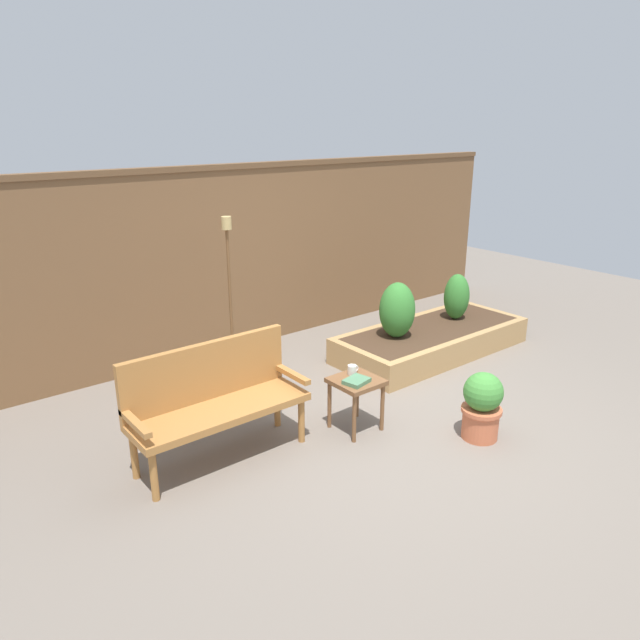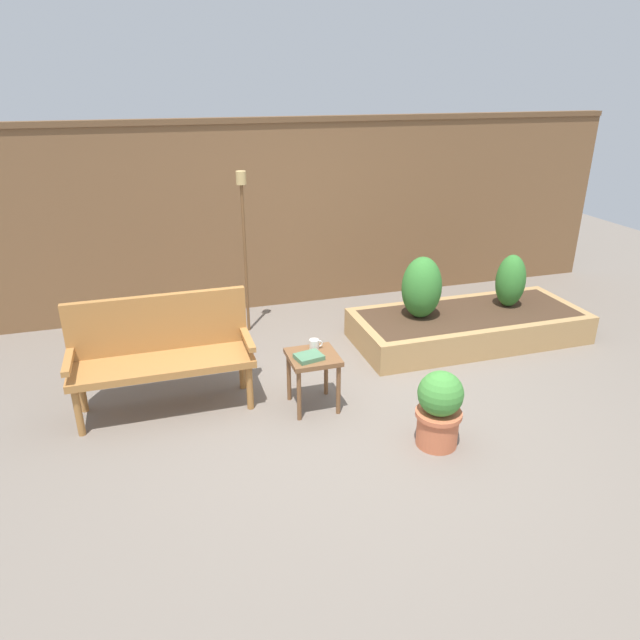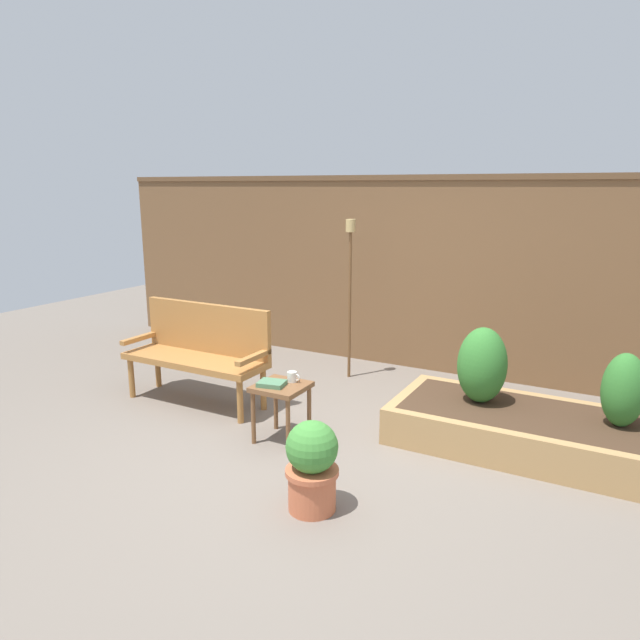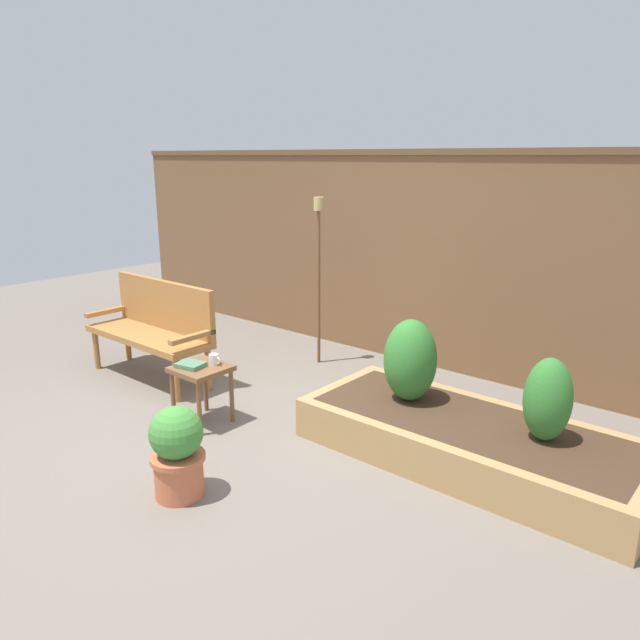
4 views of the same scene
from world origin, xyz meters
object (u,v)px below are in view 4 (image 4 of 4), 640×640
at_px(book_on_table, 191,365).
at_px(potted_boxwood, 177,451).
at_px(tiki_torch, 319,252).
at_px(cup_on_table, 214,359).
at_px(side_table, 201,376).
at_px(garden_bench, 156,323).
at_px(shrub_far_corner, 548,400).
at_px(shrub_near_bench, 410,360).

xyz_separation_m(book_on_table, potted_boxwood, (0.79, -0.73, -0.19)).
height_order(book_on_table, tiki_torch, tiki_torch).
bearing_deg(cup_on_table, side_table, -113.17).
relative_size(garden_bench, side_table, 3.00).
height_order(book_on_table, shrub_far_corner, shrub_far_corner).
relative_size(side_table, potted_boxwood, 0.80).
bearing_deg(shrub_near_bench, potted_boxwood, -111.56).
bearing_deg(book_on_table, cup_on_table, 47.70).
height_order(side_table, tiki_torch, tiki_torch).
bearing_deg(side_table, book_on_table, -131.19).
bearing_deg(tiki_torch, book_on_table, -84.32).
distance_m(cup_on_table, shrub_far_corner, 2.50).
bearing_deg(book_on_table, side_table, 37.07).
bearing_deg(side_table, shrub_far_corner, 19.77).
xyz_separation_m(garden_bench, potted_boxwood, (1.90, -1.19, -0.23)).
height_order(garden_bench, book_on_table, garden_bench).
bearing_deg(tiki_torch, shrub_far_corner, -17.73).
distance_m(potted_boxwood, shrub_near_bench, 1.81).
relative_size(garden_bench, tiki_torch, 0.84).
xyz_separation_m(side_table, shrub_far_corner, (2.42, 0.87, 0.18)).
relative_size(book_on_table, shrub_far_corner, 0.37).
relative_size(book_on_table, tiki_torch, 0.12).
bearing_deg(side_table, shrub_near_bench, 32.07).
distance_m(garden_bench, tiki_torch, 1.74).
bearing_deg(side_table, cup_on_table, 66.83).
bearing_deg(tiki_torch, side_table, -82.45).
xyz_separation_m(garden_bench, shrub_near_bench, (2.56, 0.47, 0.07)).
distance_m(side_table, shrub_far_corner, 2.58).
bearing_deg(potted_boxwood, cup_on_table, 127.79).
distance_m(shrub_near_bench, tiki_torch, 1.91).
distance_m(cup_on_table, tiki_torch, 1.76).
height_order(side_table, shrub_near_bench, shrub_near_bench).
height_order(shrub_near_bench, shrub_far_corner, shrub_near_bench).
relative_size(garden_bench, shrub_near_bench, 2.29).
distance_m(cup_on_table, shrub_near_bench, 1.55).
relative_size(side_table, book_on_table, 2.30).
xyz_separation_m(cup_on_table, tiki_torch, (-0.27, 1.62, 0.65)).
distance_m(garden_bench, book_on_table, 1.21).
bearing_deg(potted_boxwood, book_on_table, 137.11).
bearing_deg(shrub_near_bench, cup_on_table, -150.28).
height_order(cup_on_table, tiki_torch, tiki_torch).
xyz_separation_m(side_table, potted_boxwood, (0.73, -0.79, -0.08)).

